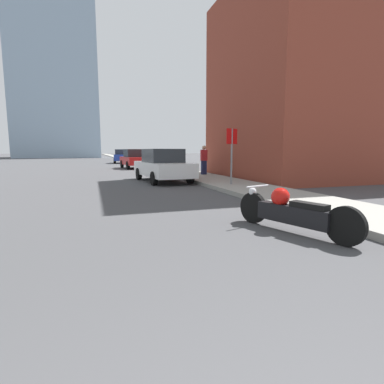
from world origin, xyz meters
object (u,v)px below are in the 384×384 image
(motorcycle, at_px, (291,211))
(parked_car_red, at_px, (134,159))
(parked_car_white, at_px, (163,165))
(stop_sign, at_px, (232,147))
(parked_car_blue, at_px, (121,156))
(pedestrian, at_px, (204,160))

(motorcycle, relative_size, parked_car_red, 0.55)
(parked_car_red, bearing_deg, parked_car_white, -95.94)
(parked_car_white, xyz_separation_m, stop_sign, (2.07, -3.33, 0.87))
(parked_car_blue, distance_m, pedestrian, 22.13)
(parked_car_red, relative_size, stop_sign, 2.00)
(parked_car_red, height_order, pedestrian, pedestrian)
(parked_car_red, xyz_separation_m, parked_car_blue, (-0.03, 12.03, 0.02))
(stop_sign, bearing_deg, motorcycle, -106.38)
(parked_car_red, bearing_deg, pedestrian, -80.21)
(parked_car_white, bearing_deg, parked_car_blue, 84.67)
(parked_car_blue, height_order, pedestrian, pedestrian)
(parked_car_red, bearing_deg, motorcycle, -95.09)
(motorcycle, distance_m, pedestrian, 11.88)
(parked_car_white, distance_m, parked_car_blue, 23.79)
(parked_car_white, relative_size, parked_car_red, 1.07)
(parked_car_red, height_order, parked_car_blue, parked_car_blue)
(parked_car_white, bearing_deg, stop_sign, -63.15)
(motorcycle, distance_m, parked_car_red, 21.51)
(motorcycle, xyz_separation_m, stop_sign, (1.89, 6.42, 1.26))
(pedestrian, bearing_deg, motorcycle, -102.82)
(parked_car_blue, bearing_deg, pedestrian, -77.40)
(motorcycle, relative_size, parked_car_blue, 0.57)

